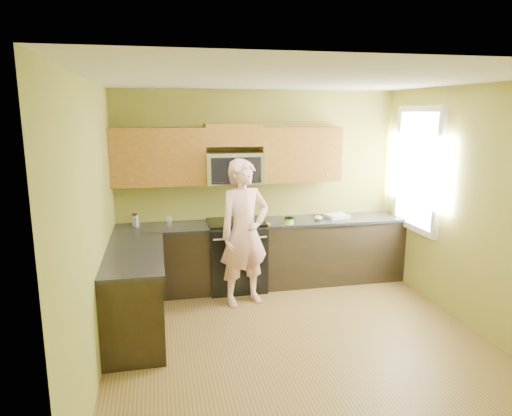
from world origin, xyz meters
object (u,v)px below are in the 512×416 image
object	(u,v)px
woman	(244,233)
butter_tub	(289,224)
stove	(236,255)
frying_pan	(241,225)
microwave	(234,183)
travel_mug	(135,226)

from	to	relation	value
woman	butter_tub	bearing A→B (deg)	9.48
stove	butter_tub	xyz separation A→B (m)	(0.69, -0.17, 0.45)
stove	frying_pan	world-z (taller)	frying_pan
microwave	frying_pan	xyz separation A→B (m)	(0.04, -0.35, -0.50)
stove	travel_mug	size ratio (longest dim) A/B	5.69
stove	butter_tub	bearing A→B (deg)	-14.13
butter_tub	travel_mug	xyz separation A→B (m)	(-2.02, 0.30, 0.00)
woman	butter_tub	distance (m)	0.76
stove	frying_pan	xyz separation A→B (m)	(0.04, -0.22, 0.47)
woman	travel_mug	size ratio (longest dim) A/B	11.03
stove	butter_tub	distance (m)	0.84
butter_tub	travel_mug	size ratio (longest dim) A/B	0.82
butter_tub	frying_pan	bearing A→B (deg)	-175.85
woman	travel_mug	xyz separation A→B (m)	(-1.34, 0.65, -0.00)
woman	frying_pan	xyz separation A→B (m)	(0.02, 0.30, 0.03)
stove	microwave	distance (m)	0.98
stove	microwave	bearing A→B (deg)	90.00
microwave	travel_mug	distance (m)	1.43
butter_tub	stove	bearing A→B (deg)	165.87
stove	travel_mug	xyz separation A→B (m)	(-1.33, 0.13, 0.45)
frying_pan	butter_tub	world-z (taller)	frying_pan
stove	travel_mug	bearing A→B (deg)	174.49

